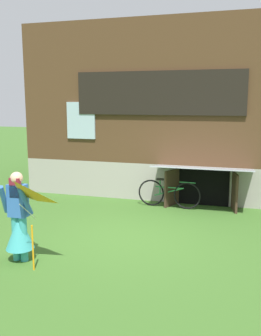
% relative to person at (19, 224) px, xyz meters
% --- Properties ---
extents(ground_plane, '(60.00, 60.00, 0.00)m').
position_rel_person_xyz_m(ground_plane, '(1.54, 1.80, -0.71)').
color(ground_plane, '#386023').
extents(log_house, '(8.55, 6.26, 5.23)m').
position_rel_person_xyz_m(log_house, '(1.54, 7.37, 1.91)').
color(log_house, '#9E998E').
rests_on(log_house, ground_plane).
extents(person, '(0.61, 0.53, 1.68)m').
position_rel_person_xyz_m(person, '(0.00, 0.00, 0.00)').
color(person, teal).
rests_on(person, ground_plane).
extents(kite, '(0.86, 0.85, 1.53)m').
position_rel_person_xyz_m(kite, '(0.27, -0.48, 0.57)').
color(kite, orange).
rests_on(kite, ground_plane).
extents(bicycle_green, '(1.77, 0.15, 0.81)m').
position_rel_person_xyz_m(bicycle_green, '(1.98, 4.27, -0.32)').
color(bicycle_green, black).
rests_on(bicycle_green, ground_plane).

